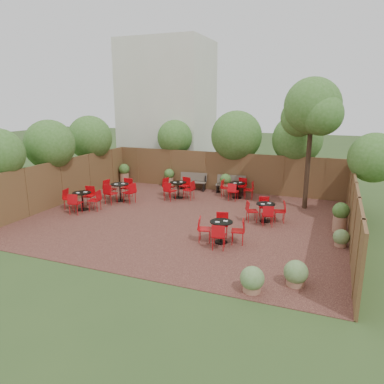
% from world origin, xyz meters
% --- Properties ---
extents(ground, '(80.00, 80.00, 0.00)m').
position_xyz_m(ground, '(0.00, 0.00, 0.00)').
color(ground, '#354F23').
rests_on(ground, ground).
extents(courtyard_paving, '(12.00, 10.00, 0.02)m').
position_xyz_m(courtyard_paving, '(0.00, 0.00, 0.01)').
color(courtyard_paving, '#351A16').
rests_on(courtyard_paving, ground).
extents(fence_back, '(12.00, 0.08, 2.00)m').
position_xyz_m(fence_back, '(0.00, 5.00, 1.00)').
color(fence_back, brown).
rests_on(fence_back, ground).
extents(fence_left, '(0.08, 10.00, 2.00)m').
position_xyz_m(fence_left, '(-6.00, 0.00, 1.00)').
color(fence_left, brown).
rests_on(fence_left, ground).
extents(fence_right, '(0.08, 10.00, 2.00)m').
position_xyz_m(fence_right, '(6.00, 0.00, 1.00)').
color(fence_right, brown).
rests_on(fence_right, ground).
extents(neighbour_building, '(5.00, 4.00, 8.00)m').
position_xyz_m(neighbour_building, '(-4.50, 8.00, 4.00)').
color(neighbour_building, beige).
rests_on(neighbour_building, ground).
extents(overhang_foliage, '(15.24, 10.49, 2.59)m').
position_xyz_m(overhang_foliage, '(-1.58, 3.35, 2.68)').
color(overhang_foliage, '#376420').
rests_on(overhang_foliage, ground).
extents(courtyard_tree, '(2.54, 2.44, 5.48)m').
position_xyz_m(courtyard_tree, '(4.24, 3.23, 4.16)').
color(courtyard_tree, black).
rests_on(courtyard_tree, courtyard_paving).
extents(park_bench_left, '(1.46, 0.61, 0.88)m').
position_xyz_m(park_bench_left, '(-1.50, 4.62, 0.47)').
color(park_bench_left, brown).
rests_on(park_bench_left, courtyard_paving).
extents(park_bench_right, '(1.49, 0.65, 0.89)m').
position_xyz_m(park_bench_right, '(0.54, 4.62, 0.48)').
color(park_bench_right, brown).
rests_on(park_bench_right, courtyard_paving).
extents(bistro_tables, '(9.09, 7.18, 0.93)m').
position_xyz_m(bistro_tables, '(-0.94, 1.10, 0.46)').
color(bistro_tables, black).
rests_on(bistro_tables, courtyard_paving).
extents(planters, '(11.89, 4.54, 1.09)m').
position_xyz_m(planters, '(-0.66, 3.52, 0.59)').
color(planters, '#94634A').
rests_on(planters, courtyard_paving).
extents(low_shrubs, '(2.59, 4.42, 0.66)m').
position_xyz_m(low_shrubs, '(4.52, -3.38, 0.32)').
color(low_shrubs, '#94634A').
rests_on(low_shrubs, courtyard_paving).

